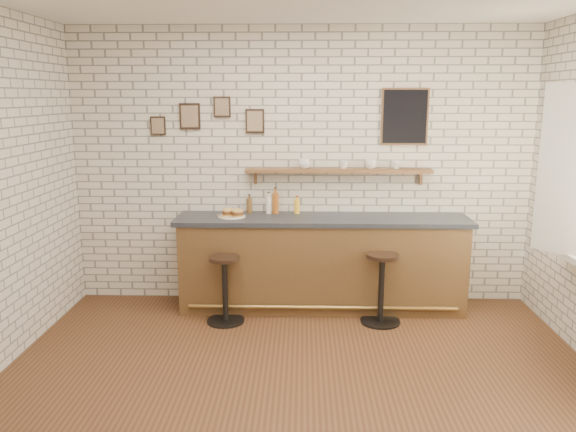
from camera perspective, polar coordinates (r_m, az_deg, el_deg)
name	(u,v)px	position (r m, az deg, el deg)	size (l,w,h in m)	color
ground	(299,385)	(4.69, 1.15, -16.79)	(5.00, 5.00, 0.00)	brown
bar_counter	(322,263)	(6.07, 3.46, -4.76)	(3.10, 0.65, 1.01)	brown
sandwich_plate	(232,216)	(5.97, -5.72, -0.04)	(0.28, 0.28, 0.01)	white
ciabatta_sandwich	(233,212)	(5.96, -5.63, 0.39)	(0.25, 0.17, 0.08)	tan
potato_chips	(230,216)	(5.97, -5.93, 0.02)	(0.26, 0.20, 0.00)	#C98E46
bitters_bottle_brown	(249,206)	(6.13, -3.93, 1.07)	(0.07, 0.07, 0.21)	brown
bitters_bottle_white	(269,205)	(6.11, -1.98, 1.15)	(0.06, 0.06, 0.24)	silver
bitters_bottle_amber	(275,203)	(6.10, -1.28, 1.35)	(0.07, 0.07, 0.29)	#9E5419
condiment_bottle_yellow	(297,206)	(6.10, 0.93, 1.01)	(0.06, 0.06, 0.20)	yellow
bar_stool_left	(225,287)	(5.76, -6.43, -7.19)	(0.39, 0.39, 0.69)	black
bar_stool_right	(381,286)	(5.77, 9.46, -7.03)	(0.42, 0.42, 0.73)	black
wall_shelf	(338,171)	(6.07, 5.14, 4.60)	(2.00, 0.18, 0.18)	brown
shelf_cup_a	(304,164)	(6.05, 1.65, 5.33)	(0.13, 0.13, 0.10)	white
shelf_cup_b	(344,165)	(6.07, 5.69, 5.20)	(0.09, 0.09, 0.08)	white
shelf_cup_c	(371,164)	(6.09, 8.42, 5.22)	(0.12, 0.12, 0.10)	white
shelf_cup_d	(396,165)	(6.13, 10.95, 5.11)	(0.09, 0.09, 0.09)	white
back_wall_decor	(323,117)	(6.09, 3.54, 10.02)	(2.96, 0.02, 0.56)	black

